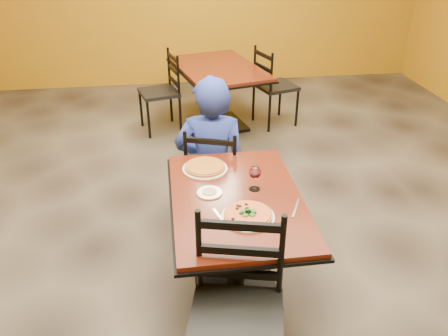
{
  "coord_description": "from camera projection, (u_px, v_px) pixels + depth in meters",
  "views": [
    {
      "loc": [
        -0.4,
        -2.81,
        2.27
      ],
      "look_at": [
        -0.05,
        -0.3,
        0.85
      ],
      "focal_mm": 36.13,
      "sensor_mm": 36.0,
      "label": 1
    }
  ],
  "objects": [
    {
      "name": "side_plate",
      "position": [
        209.0,
        193.0,
        2.83
      ],
      "size": [
        0.16,
        0.16,
        0.01
      ],
      "primitive_type": "cylinder",
      "color": "white",
      "rests_on": "table_main"
    },
    {
      "name": "table_second",
      "position": [
        218.0,
        82.0,
        5.3
      ],
      "size": [
        1.18,
        1.5,
        0.75
      ],
      "rotation": [
        0.0,
        0.0,
        0.24
      ],
      "color": "#571D0D",
      "rests_on": "floor"
    },
    {
      "name": "plate_far",
      "position": [
        205.0,
        169.0,
        3.1
      ],
      "size": [
        0.31,
        0.31,
        0.01
      ],
      "primitive_type": "cylinder",
      "color": "white",
      "rests_on": "table_main"
    },
    {
      "name": "chair_second_right",
      "position": [
        276.0,
        87.0,
        5.43
      ],
      "size": [
        0.54,
        0.54,
        0.95
      ],
      "primitive_type": null,
      "rotation": [
        0.0,
        0.0,
        1.88
      ],
      "color": "black",
      "rests_on": "floor"
    },
    {
      "name": "chair_main_far",
      "position": [
        215.0,
        175.0,
        3.62
      ],
      "size": [
        0.52,
        0.52,
        0.91
      ],
      "primitive_type": null,
      "rotation": [
        0.0,
        0.0,
        2.82
      ],
      "color": "black",
      "rests_on": "floor"
    },
    {
      "name": "chair_main_near",
      "position": [
        236.0,
        322.0,
        2.23
      ],
      "size": [
        0.56,
        0.56,
        1.03
      ],
      "primitive_type": null,
      "rotation": [
        0.0,
        0.0,
        -0.24
      ],
      "color": "black",
      "rests_on": "floor"
    },
    {
      "name": "dip",
      "position": [
        209.0,
        191.0,
        2.82
      ],
      "size": [
        0.09,
        0.09,
        0.01
      ],
      "primitive_type": "cylinder",
      "color": "tan",
      "rests_on": "side_plate"
    },
    {
      "name": "table_main",
      "position": [
        236.0,
        222.0,
        2.89
      ],
      "size": [
        0.83,
        1.23,
        0.75
      ],
      "color": "#571D0D",
      "rests_on": "floor"
    },
    {
      "name": "plate_main",
      "position": [
        248.0,
        217.0,
        2.6
      ],
      "size": [
        0.31,
        0.31,
        0.01
      ],
      "primitive_type": "cylinder",
      "color": "white",
      "rests_on": "table_main"
    },
    {
      "name": "knife",
      "position": [
        296.0,
        208.0,
        2.69
      ],
      "size": [
        0.11,
        0.19,
        0.0
      ],
      "primitive_type": "cube",
      "rotation": [
        0.0,
        0.0,
        -0.46
      ],
      "color": "silver",
      "rests_on": "table_main"
    },
    {
      "name": "fork",
      "position": [
        220.0,
        218.0,
        2.6
      ],
      "size": [
        0.07,
        0.19,
        0.0
      ],
      "primitive_type": "cube",
      "rotation": [
        0.0,
        0.0,
        0.31
      ],
      "color": "silver",
      "rests_on": "table_main"
    },
    {
      "name": "pizza_main",
      "position": [
        248.0,
        214.0,
        2.6
      ],
      "size": [
        0.28,
        0.28,
        0.02
      ],
      "primitive_type": "cylinder",
      "color": "maroon",
      "rests_on": "plate_main"
    },
    {
      "name": "chair_second_left",
      "position": [
        159.0,
        93.0,
        5.27
      ],
      "size": [
        0.51,
        0.51,
        0.93
      ],
      "primitive_type": null,
      "rotation": [
        0.0,
        0.0,
        -1.32
      ],
      "color": "black",
      "rests_on": "floor"
    },
    {
      "name": "wine_glass",
      "position": [
        255.0,
        177.0,
        2.83
      ],
      "size": [
        0.08,
        0.08,
        0.18
      ],
      "primitive_type": null,
      "color": "white",
      "rests_on": "table_main"
    },
    {
      "name": "diner",
      "position": [
        211.0,
        148.0,
        3.7
      ],
      "size": [
        0.66,
        0.49,
        1.22
      ],
      "primitive_type": "imported",
      "rotation": [
        0.0,
        0.0,
        2.99
      ],
      "color": "navy",
      "rests_on": "floor"
    },
    {
      "name": "floor",
      "position": [
        225.0,
        242.0,
        3.59
      ],
      "size": [
        7.0,
        8.0,
        0.01
      ],
      "primitive_type": "cube",
      "color": "black",
      "rests_on": "ground"
    },
    {
      "name": "pizza_far",
      "position": [
        205.0,
        167.0,
        3.09
      ],
      "size": [
        0.28,
        0.28,
        0.02
      ],
      "primitive_type": "cylinder",
      "color": "gold",
      "rests_on": "plate_far"
    }
  ]
}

